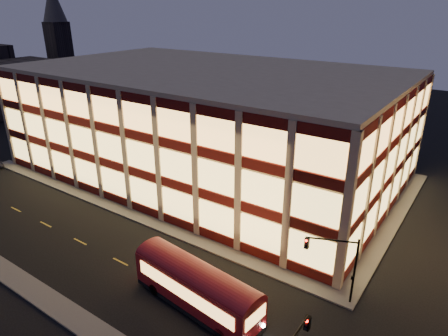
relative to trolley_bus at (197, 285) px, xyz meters
The scene contains 9 objects.
ground 15.28m from the trolley_bus, 154.25° to the left, with size 200.00×200.00×0.00m, color black.
sidewalk_office_south 18.38m from the trolley_bus, 155.51° to the left, with size 54.00×2.00×0.15m, color #514F4C.
sidewalk_office_east 25.45m from the trolley_bus, 68.31° to the left, with size 2.00×30.00×0.15m, color #514F4C.
sidewalk_near 15.21m from the trolley_bus, 154.74° to the right, with size 100.00×2.00×0.15m, color #514F4C.
office_building 29.17m from the trolley_bus, 125.15° to the left, with size 50.45×30.45×14.50m.
church_tower 95.96m from the trolley_bus, 150.89° to the left, with size 5.00×5.00×18.00m, color #2D2621.
church_spire 97.96m from the trolley_bus, 150.89° to the left, with size 6.00×6.00×10.00m, color #4C473F.
traffic_signal_far 11.13m from the trolley_bus, 38.41° to the left, with size 3.79×1.87×6.00m.
trolley_bus is the anchor object (origin of this frame).
Camera 1 is at (29.79, -26.05, 22.41)m, focal length 32.00 mm.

